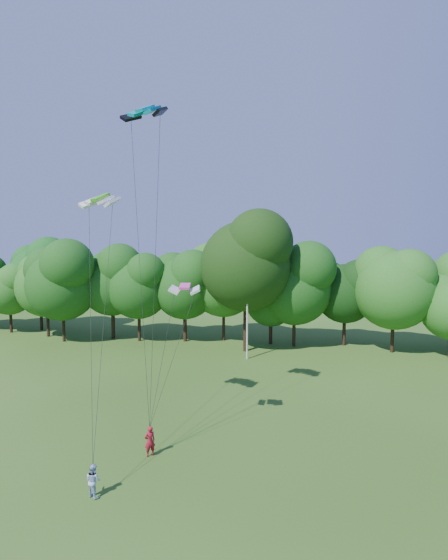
# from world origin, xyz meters

# --- Properties ---
(ground) EXTENTS (160.00, 160.00, 0.00)m
(ground) POSITION_xyz_m (0.00, 0.00, 0.00)
(ground) COLOR #284A14
(ground) RESTS_ON ground
(utility_pole) EXTENTS (1.51, 0.19, 7.57)m
(utility_pole) POSITION_xyz_m (1.34, 28.96, 3.91)
(utility_pole) COLOR beige
(utility_pole) RESTS_ON ground
(kite_flyer_left) EXTENTS (0.79, 0.76, 1.82)m
(kite_flyer_left) POSITION_xyz_m (-1.93, 7.17, 0.91)
(kite_flyer_left) COLOR #A71526
(kite_flyer_left) RESTS_ON ground
(kite_flyer_right) EXTENTS (1.00, 0.92, 1.66)m
(kite_flyer_right) POSITION_xyz_m (-3.35, 2.81, 0.83)
(kite_flyer_right) COLOR #A9C0EB
(kite_flyer_right) RESTS_ON ground
(kite_teal) EXTENTS (3.08, 2.15, 0.70)m
(kite_teal) POSITION_xyz_m (-2.64, 9.33, 20.55)
(kite_teal) COLOR #058B9F
(kite_teal) RESTS_ON ground
(kite_green) EXTENTS (2.96, 2.19, 0.63)m
(kite_green) POSITION_xyz_m (-5.68, 9.40, 15.36)
(kite_green) COLOR green
(kite_green) RESTS_ON ground
(kite_pink) EXTENTS (2.00, 1.15, 0.34)m
(kite_pink) POSITION_xyz_m (-0.25, 9.19, 9.91)
(kite_pink) COLOR #E53FA2
(kite_pink) RESTS_ON ground
(tree_back_west) EXTENTS (9.12, 9.12, 13.27)m
(tree_back_west) POSITION_xyz_m (-28.83, 38.87, 8.28)
(tree_back_west) COLOR black
(tree_back_west) RESTS_ON ground
(tree_back_center) EXTENTS (11.23, 11.23, 16.34)m
(tree_back_center) POSITION_xyz_m (0.78, 32.17, 10.20)
(tree_back_center) COLOR #342414
(tree_back_center) RESTS_ON ground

